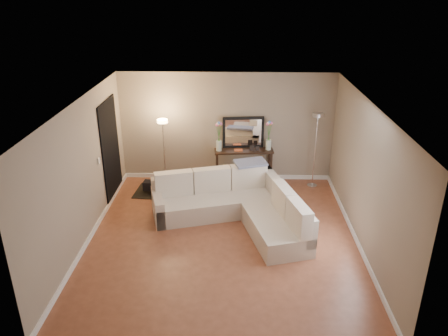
{
  "coord_description": "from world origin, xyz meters",
  "views": [
    {
      "loc": [
        0.24,
        -7.04,
        4.46
      ],
      "look_at": [
        0.0,
        0.8,
        1.1
      ],
      "focal_mm": 35.0,
      "sensor_mm": 36.0,
      "label": 1
    }
  ],
  "objects_px": {
    "sectional_sofa": "(237,205)",
    "floor_lamp_lit": "(163,140)",
    "floor_lamp_unlit": "(316,136)",
    "console_table": "(240,165)"
  },
  "relations": [
    {
      "from": "floor_lamp_unlit",
      "to": "console_table",
      "type": "bearing_deg",
      "value": 175.56
    },
    {
      "from": "sectional_sofa",
      "to": "floor_lamp_lit",
      "type": "xyz_separation_m",
      "value": [
        -1.69,
        1.51,
        0.82
      ]
    },
    {
      "from": "console_table",
      "to": "floor_lamp_unlit",
      "type": "distance_m",
      "value": 1.89
    },
    {
      "from": "floor_lamp_lit",
      "to": "floor_lamp_unlit",
      "type": "bearing_deg",
      "value": 1.9
    },
    {
      "from": "sectional_sofa",
      "to": "floor_lamp_lit",
      "type": "distance_m",
      "value": 2.41
    },
    {
      "from": "floor_lamp_lit",
      "to": "sectional_sofa",
      "type": "bearing_deg",
      "value": -41.85
    },
    {
      "from": "sectional_sofa",
      "to": "floor_lamp_unlit",
      "type": "distance_m",
      "value": 2.57
    },
    {
      "from": "sectional_sofa",
      "to": "floor_lamp_lit",
      "type": "relative_size",
      "value": 1.93
    },
    {
      "from": "floor_lamp_lit",
      "to": "floor_lamp_unlit",
      "type": "height_order",
      "value": "floor_lamp_unlit"
    },
    {
      "from": "sectional_sofa",
      "to": "floor_lamp_unlit",
      "type": "xyz_separation_m",
      "value": [
        1.77,
        1.63,
        0.92
      ]
    }
  ]
}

